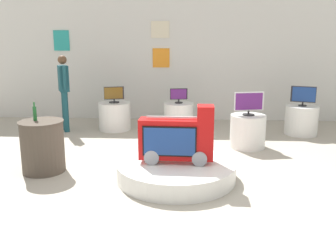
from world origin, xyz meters
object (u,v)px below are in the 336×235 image
Objects in this scene: tv_on_far_right at (179,95)px; bottle_on_side_table at (35,113)px; tv_on_right_rear at (114,94)px; side_table_round at (43,146)px; shopper_browsing_near_truck at (64,87)px; novelty_firetruck_tv at (178,140)px; display_pedestal_far_right at (179,117)px; main_display_pedestal at (176,170)px; display_pedestal_left_rear at (301,120)px; tv_on_center_rear at (249,103)px; tv_on_left_rear at (303,95)px; display_pedestal_center_rear at (248,131)px; display_pedestal_right_rear at (115,116)px.

tv_on_far_right is 1.36× the size of bottle_on_side_table.
tv_on_right_rear is 0.54× the size of side_table_round.
tv_on_right_rear is 1.14m from shopper_browsing_near_truck.
display_pedestal_far_right is at bearing 91.37° from novelty_firetruck_tv.
tv_on_right_rear reaches higher than main_display_pedestal.
side_table_round reaches higher than display_pedestal_left_rear.
side_table_round is at bearing -126.27° from tv_on_far_right.
tv_on_far_right is 0.48× the size of side_table_round.
main_display_pedestal is at bearing -127.69° from tv_on_center_rear.
side_table_round is (-2.08, -2.84, 0.10)m from display_pedestal_far_right.
novelty_firetruck_tv reaches higher than tv_on_left_rear.
tv_on_right_rear is at bearing 78.48° from side_table_round.
bottle_on_side_table is at bearing -127.82° from tv_on_far_right.
tv_on_left_rear is at bearing -0.09° from shopper_browsing_near_truck.
tv_on_center_rear is at bearing -15.16° from shopper_browsing_near_truck.
display_pedestal_far_right is 0.83× the size of side_table_round.
display_pedestal_left_rear is at bearing 38.60° from tv_on_center_rear.
side_table_round is 0.48× the size of shopper_browsing_near_truck.
tv_on_left_rear is 1.82m from display_pedestal_center_rear.
display_pedestal_center_rear is 1.19× the size of tv_on_center_rear.
display_pedestal_left_rear is 0.96× the size of display_pedestal_right_rear.
display_pedestal_left_rear is (2.68, 2.83, -0.30)m from novelty_firetruck_tv.
tv_on_left_rear is 1.13× the size of tv_on_right_rear.
novelty_firetruck_tv is 1.56× the size of display_pedestal_left_rear.
display_pedestal_left_rear is 4.30m from tv_on_right_rear.
display_pedestal_right_rear is (-2.91, 1.27, 0.00)m from display_pedestal_center_rear.
display_pedestal_far_right is (-0.05, 3.04, 0.19)m from main_display_pedestal.
bottle_on_side_table is (-2.23, 0.23, 0.82)m from main_display_pedestal.
tv_on_center_rear is (-1.36, -1.08, 0.57)m from display_pedestal_left_rear.
display_pedestal_right_rear is at bearing 177.40° from display_pedestal_left_rear.
tv_on_right_rear is (-4.27, 0.19, -0.05)m from tv_on_left_rear.
shopper_browsing_near_truck is (-1.11, -0.19, 0.19)m from tv_on_right_rear.
main_display_pedestal is at bearing -5.84° from bottle_on_side_table.
main_display_pedestal is 2.16× the size of side_table_round.
bottle_on_side_table reaches higher than display_pedestal_far_right.
tv_on_center_rear is 0.33× the size of shopper_browsing_near_truck.
display_pedestal_center_rear is at bearing -15.11° from shopper_browsing_near_truck.
display_pedestal_right_rear is at bearing 156.33° from display_pedestal_center_rear.
display_pedestal_far_right is at bearing 175.39° from tv_on_left_rear.
novelty_firetruck_tv reaches higher than bottle_on_side_table.
side_table_round reaches higher than display_pedestal_right_rear.
shopper_browsing_near_truck is (-4.02, 1.08, 0.71)m from display_pedestal_center_rear.
display_pedestal_left_rear and display_pedestal_right_rear have the same top height.
tv_on_far_right is at bearing 91.38° from novelty_firetruck_tv.
tv_on_center_rear reaches higher than display_pedestal_far_right.
novelty_firetruck_tv is 2.45× the size of tv_on_right_rear.
display_pedestal_left_rear is at bearing 28.47° from side_table_round.
display_pedestal_left_rear and display_pedestal_center_rear have the same top height.
shopper_browsing_near_truck is at bearing 101.58° from side_table_round.
tv_on_center_rear is 3.88m from bottle_on_side_table.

